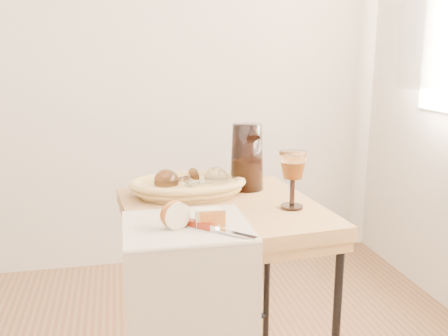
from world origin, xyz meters
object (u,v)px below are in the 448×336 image
object	(u,v)px
side_table	(223,315)
goblet_lying_b	(204,181)
bread_basket	(188,188)
wine_goblet	(293,180)
apple_half	(174,214)
pitcher	(247,157)
tea_towel	(186,226)
goblet_lying_a	(178,179)
table_knife	(217,229)

from	to	relation	value
side_table	goblet_lying_b	world-z (taller)	goblet_lying_b
bread_basket	wine_goblet	world-z (taller)	wine_goblet
apple_half	pitcher	bearing A→B (deg)	28.11
side_table	tea_towel	distance (m)	0.42
side_table	goblet_lying_a	world-z (taller)	goblet_lying_a
bread_basket	table_knife	size ratio (longest dim) A/B	1.61
goblet_lying_b	wine_goblet	world-z (taller)	wine_goblet
bread_basket	apple_half	distance (m)	0.31
wine_goblet	tea_towel	bearing A→B (deg)	-163.72
side_table	table_knife	distance (m)	0.44
apple_half	table_knife	xyz separation A→B (m)	(0.10, -0.06, -0.03)
side_table	goblet_lying_a	distance (m)	0.45
tea_towel	wine_goblet	xyz separation A→B (m)	(0.32, 0.09, 0.08)
side_table	tea_towel	bearing A→B (deg)	-129.38
tea_towel	table_knife	distance (m)	0.10
pitcher	bread_basket	bearing A→B (deg)	-162.75
apple_half	table_knife	size ratio (longest dim) A/B	0.38
goblet_lying_a	table_knife	bearing A→B (deg)	71.06
side_table	apple_half	bearing A→B (deg)	-134.10
bread_basket	goblet_lying_a	bearing A→B (deg)	156.00
bread_basket	goblet_lying_b	world-z (taller)	goblet_lying_b
side_table	apple_half	world-z (taller)	apple_half
tea_towel	apple_half	xyz separation A→B (m)	(-0.03, -0.01, 0.04)
side_table	tea_towel	world-z (taller)	tea_towel
goblet_lying_a	table_knife	xyz separation A→B (m)	(0.05, -0.37, -0.04)
goblet_lying_a	apple_half	bearing A→B (deg)	53.77
goblet_lying_b	pitcher	distance (m)	0.17
tea_towel	wine_goblet	distance (m)	0.35
side_table	bread_basket	xyz separation A→B (m)	(-0.09, 0.13, 0.39)
goblet_lying_b	tea_towel	bearing A→B (deg)	-130.43
goblet_lying_b	pitcher	xyz separation A→B (m)	(0.15, 0.06, 0.06)
goblet_lying_b	table_knife	size ratio (longest dim) A/B	0.62
bread_basket	wine_goblet	distance (m)	0.34
apple_half	table_knife	world-z (taller)	apple_half
tea_towel	goblet_lying_a	xyz separation A→B (m)	(0.02, 0.30, 0.05)
apple_half	goblet_lying_b	bearing A→B (deg)	43.39
wine_goblet	side_table	bearing A→B (deg)	161.49
bread_basket	table_knife	xyz separation A→B (m)	(0.02, -0.35, -0.01)
tea_towel	pitcher	xyz separation A→B (m)	(0.25, 0.33, 0.11)
side_table	wine_goblet	xyz separation A→B (m)	(0.19, -0.06, 0.45)
tea_towel	bread_basket	distance (m)	0.29
table_knife	wine_goblet	bearing A→B (deg)	77.30
side_table	bread_basket	distance (m)	0.42
pitcher	table_knife	bearing A→B (deg)	-108.12
goblet_lying_b	table_knife	distance (m)	0.34
wine_goblet	table_knife	bearing A→B (deg)	-147.71
side_table	wine_goblet	distance (m)	0.49
tea_towel	pitcher	size ratio (longest dim) A/B	1.27
table_knife	goblet_lying_a	bearing A→B (deg)	143.10
wine_goblet	apple_half	distance (m)	0.38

